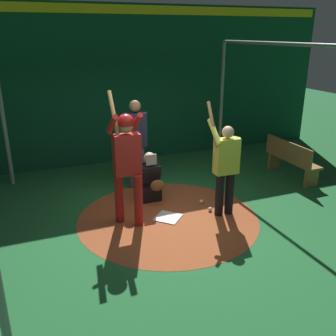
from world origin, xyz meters
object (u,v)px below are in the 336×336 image
(baseball_1, at_px, (210,209))
(home_plate, at_px, (168,217))
(visitor, at_px, (226,165))
(catcher, at_px, (150,181))
(baseball_0, at_px, (202,202))
(bench, at_px, (291,159))
(batter, at_px, (127,158))
(umpire, at_px, (136,139))

(baseball_1, bearing_deg, home_plate, -93.11)
(home_plate, xyz_separation_m, visitor, (0.22, 0.99, 0.94))
(catcher, distance_m, baseball_0, 1.08)
(home_plate, relative_size, bench, 0.28)
(batter, height_order, baseball_1, batter)
(home_plate, xyz_separation_m, umpire, (-1.58, -0.08, 1.04))
(catcher, bearing_deg, baseball_1, 43.72)
(umpire, xyz_separation_m, baseball_1, (1.63, 0.90, -1.01))
(home_plate, distance_m, bench, 3.45)
(visitor, xyz_separation_m, baseball_1, (-0.17, -0.17, -0.91))
(baseball_0, bearing_deg, batter, -81.50)
(umpire, distance_m, baseball_0, 1.86)
(baseball_1, bearing_deg, visitor, 44.77)
(visitor, relative_size, baseball_0, 27.24)
(catcher, distance_m, visitor, 1.59)
(bench, bearing_deg, baseball_1, -70.59)
(bench, bearing_deg, home_plate, -75.87)
(batter, distance_m, bench, 4.15)
(baseball_1, bearing_deg, bench, 109.41)
(baseball_0, bearing_deg, umpire, -144.60)
(umpire, height_order, baseball_0, umpire)
(baseball_0, bearing_deg, visitor, 17.80)
(home_plate, height_order, batter, batter)
(catcher, distance_m, baseball_1, 1.29)
(catcher, bearing_deg, home_plate, 2.67)
(umpire, xyz_separation_m, bench, (0.75, 3.40, -0.62))
(home_plate, height_order, catcher, catcher)
(baseball_1, bearing_deg, batter, -94.92)
(visitor, distance_m, baseball_0, 1.07)
(home_plate, bearing_deg, visitor, 77.56)
(batter, xyz_separation_m, baseball_0, (-0.23, 1.52, -1.15))
(visitor, bearing_deg, baseball_1, -132.85)
(batter, bearing_deg, baseball_0, 98.50)
(batter, height_order, umpire, batter)
(umpire, bearing_deg, catcher, 3.05)
(baseball_0, bearing_deg, bench, 101.83)
(home_plate, bearing_deg, baseball_0, 110.78)
(umpire, bearing_deg, baseball_0, 35.40)
(home_plate, bearing_deg, batter, -97.05)
(catcher, bearing_deg, visitor, 43.89)
(batter, height_order, baseball_0, batter)
(catcher, relative_size, baseball_1, 13.32)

